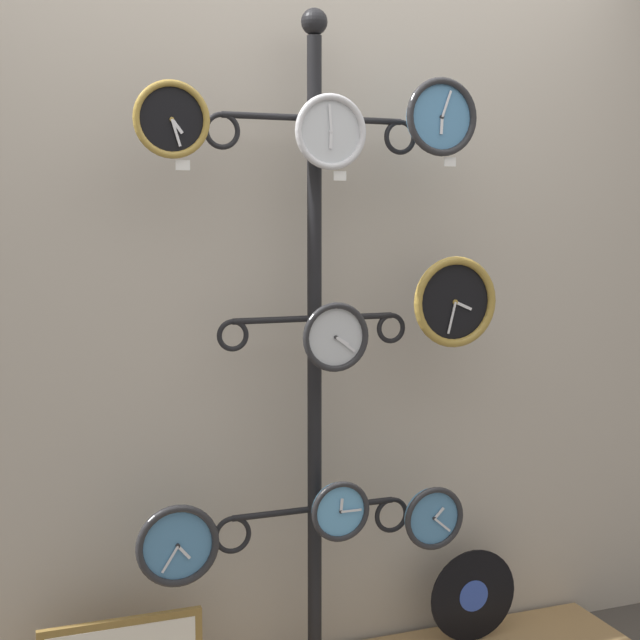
{
  "coord_description": "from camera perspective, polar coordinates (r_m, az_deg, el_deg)",
  "views": [
    {
      "loc": [
        -0.94,
        -2.19,
        1.51
      ],
      "look_at": [
        0.0,
        0.36,
        1.21
      ],
      "focal_mm": 50.0,
      "sensor_mm": 36.0,
      "label": 1
    }
  ],
  "objects": [
    {
      "name": "price_tag_mid",
      "position": [
        2.71,
        1.28,
        9.21
      ],
      "size": [
        0.04,
        0.0,
        0.03
      ],
      "color": "white"
    },
    {
      "name": "clock_top_right",
      "position": [
        2.83,
        7.75,
        12.74
      ],
      "size": [
        0.24,
        0.04,
        0.24
      ],
      "color": "#4C84B2"
    },
    {
      "name": "clock_top_center",
      "position": [
        2.71,
        0.65,
        11.94
      ],
      "size": [
        0.23,
        0.04,
        0.23
      ],
      "color": "silver"
    },
    {
      "name": "price_tag_upper",
      "position": [
        2.54,
        -8.78,
        9.77
      ],
      "size": [
        0.04,
        0.0,
        0.03
      ],
      "color": "white"
    },
    {
      "name": "clock_bottom_left",
      "position": [
        2.71,
        -9.11,
        -14.04
      ],
      "size": [
        0.25,
        0.04,
        0.25
      ],
      "color": "#4C84B2"
    },
    {
      "name": "shop_wall",
      "position": [
        2.91,
        -1.44,
        4.22
      ],
      "size": [
        4.4,
        0.04,
        2.8
      ],
      "color": "#BCB2A3",
      "rests_on": "ground_plane"
    },
    {
      "name": "clock_middle_center",
      "position": [
        2.69,
        0.97,
        -1.09
      ],
      "size": [
        0.21,
        0.04,
        0.21
      ],
      "color": "silver"
    },
    {
      "name": "clock_bottom_right",
      "position": [
        2.98,
        7.26,
        -12.44
      ],
      "size": [
        0.21,
        0.04,
        0.21
      ],
      "color": "#4C84B2"
    },
    {
      "name": "vinyl_record",
      "position": [
        3.26,
        9.78,
        -16.99
      ],
      "size": [
        0.32,
        0.01,
        0.32
      ],
      "color": "black",
      "rests_on": "low_shelf"
    },
    {
      "name": "clock_top_left",
      "position": [
        2.55,
        -9.5,
        12.54
      ],
      "size": [
        0.22,
        0.04,
        0.22
      ],
      "color": "black"
    },
    {
      "name": "clock_middle_right",
      "position": [
        2.87,
        8.6,
        1.16
      ],
      "size": [
        0.29,
        0.04,
        0.29
      ],
      "color": "black"
    },
    {
      "name": "clock_bottom_center",
      "position": [
        2.82,
        1.28,
        -12.12
      ],
      "size": [
        0.19,
        0.04,
        0.19
      ],
      "color": "#60A8DB"
    },
    {
      "name": "price_tag_lower",
      "position": [
        2.83,
        8.32,
        9.99
      ],
      "size": [
        0.04,
        0.0,
        0.03
      ],
      "color": "white"
    },
    {
      "name": "display_stand",
      "position": [
        2.84,
        -0.35,
        -7.5
      ],
      "size": [
        0.69,
        0.36,
        2.15
      ],
      "color": "black",
      "rests_on": "ground_plane"
    }
  ]
}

